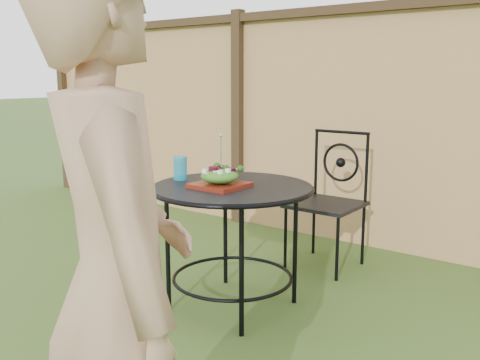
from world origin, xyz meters
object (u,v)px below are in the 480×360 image
Objects in this scene: diner at (117,285)px; patio_table at (232,209)px; patio_chair at (330,196)px; salad_plate at (220,185)px.

patio_table is at bearing -30.48° from diner.
salad_plate is at bearing -96.78° from patio_chair.
diner reaches higher than patio_chair.
patio_chair is 0.59× the size of diner.
patio_chair is at bearing 83.22° from salad_plate.
diner reaches higher than patio_table.
patio_chair is 3.52× the size of salad_plate.
patio_chair reaches higher than patio_table.
diner is 6.02× the size of salad_plate.
patio_table is 0.17m from salad_plate.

